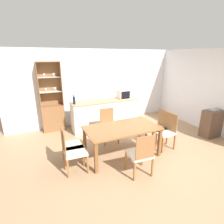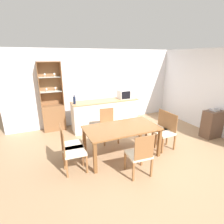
{
  "view_description": "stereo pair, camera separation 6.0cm",
  "coord_description": "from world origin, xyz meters",
  "px_view_note": "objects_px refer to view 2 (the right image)",
  "views": [
    {
      "loc": [
        -2.41,
        -3.18,
        2.32
      ],
      "look_at": [
        -0.49,
        1.05,
        0.83
      ],
      "focal_mm": 28.0,
      "sensor_mm": 36.0,
      "label": 1
    },
    {
      "loc": [
        -2.35,
        -3.2,
        2.32
      ],
      "look_at": [
        -0.49,
        1.05,
        0.83
      ],
      "focal_mm": 28.0,
      "sensor_mm": 36.0,
      "label": 2
    }
  ],
  "objects_px": {
    "dining_chair_head_far": "(109,126)",
    "dining_chair_head_near": "(140,154)",
    "wine_bottle": "(74,100)",
    "dining_chair_side_left_far": "(70,145)",
    "dining_chair_side_right_far": "(159,128)",
    "display_cabinet": "(53,112)",
    "side_cabinet": "(212,124)",
    "microwave": "(125,94)",
    "dining_table": "(122,131)",
    "dining_chair_side_right_near": "(165,131)",
    "telephone": "(215,110)",
    "dining_chair_side_left_near": "(72,151)"
  },
  "relations": [
    {
      "from": "telephone",
      "to": "display_cabinet",
      "type": "bearing_deg",
      "value": 150.03
    },
    {
      "from": "dining_chair_head_near",
      "to": "dining_table",
      "type": "bearing_deg",
      "value": 93.95
    },
    {
      "from": "display_cabinet",
      "to": "dining_chair_side_right_far",
      "type": "relative_size",
      "value": 2.34
    },
    {
      "from": "dining_chair_side_right_far",
      "to": "side_cabinet",
      "type": "bearing_deg",
      "value": -104.37
    },
    {
      "from": "dining_chair_side_right_far",
      "to": "wine_bottle",
      "type": "xyz_separation_m",
      "value": [
        -1.93,
        1.55,
        0.61
      ]
    },
    {
      "from": "display_cabinet",
      "to": "dining_table",
      "type": "xyz_separation_m",
      "value": [
        1.31,
        -2.27,
        0.02
      ]
    },
    {
      "from": "display_cabinet",
      "to": "telephone",
      "type": "distance_m",
      "value": 4.88
    },
    {
      "from": "display_cabinet",
      "to": "dining_table",
      "type": "distance_m",
      "value": 2.62
    },
    {
      "from": "dining_chair_side_left_near",
      "to": "wine_bottle",
      "type": "distance_m",
      "value": 1.99
    },
    {
      "from": "dining_chair_side_left_far",
      "to": "microwave",
      "type": "xyz_separation_m",
      "value": [
        2.22,
        1.61,
        0.63
      ]
    },
    {
      "from": "wine_bottle",
      "to": "dining_chair_head_near",
      "type": "bearing_deg",
      "value": -73.91
    },
    {
      "from": "telephone",
      "to": "dining_table",
      "type": "bearing_deg",
      "value": 176.74
    },
    {
      "from": "dining_chair_side_left_far",
      "to": "telephone",
      "type": "bearing_deg",
      "value": 89.95
    },
    {
      "from": "dining_chair_side_right_near",
      "to": "telephone",
      "type": "height_order",
      "value": "dining_chair_side_right_near"
    },
    {
      "from": "display_cabinet",
      "to": "dining_chair_head_near",
      "type": "height_order",
      "value": "display_cabinet"
    },
    {
      "from": "side_cabinet",
      "to": "telephone",
      "type": "distance_m",
      "value": 0.44
    },
    {
      "from": "dining_chair_head_near",
      "to": "dining_chair_side_right_far",
      "type": "relative_size",
      "value": 1.0
    },
    {
      "from": "microwave",
      "to": "telephone",
      "type": "bearing_deg",
      "value": -45.3
    },
    {
      "from": "dining_chair_side_left_far",
      "to": "dining_chair_side_right_far",
      "type": "xyz_separation_m",
      "value": [
        2.4,
        -0.0,
        0.0
      ]
    },
    {
      "from": "dining_chair_head_far",
      "to": "dining_chair_side_right_far",
      "type": "xyz_separation_m",
      "value": [
        1.2,
        -0.67,
        0.0
      ]
    },
    {
      "from": "dining_chair_side_left_far",
      "to": "microwave",
      "type": "relative_size",
      "value": 1.88
    },
    {
      "from": "dining_chair_head_near",
      "to": "dining_chair_head_far",
      "type": "bearing_deg",
      "value": 93.96
    },
    {
      "from": "dining_chair_side_left_far",
      "to": "microwave",
      "type": "bearing_deg",
      "value": 130.25
    },
    {
      "from": "dining_chair_side_left_near",
      "to": "dining_chair_side_right_near",
      "type": "bearing_deg",
      "value": 92.97
    },
    {
      "from": "wine_bottle",
      "to": "display_cabinet",
      "type": "bearing_deg",
      "value": 135.32
    },
    {
      "from": "dining_table",
      "to": "dining_chair_side_right_far",
      "type": "bearing_deg",
      "value": 6.87
    },
    {
      "from": "microwave",
      "to": "telephone",
      "type": "xyz_separation_m",
      "value": [
        1.9,
        -1.92,
        -0.25
      ]
    },
    {
      "from": "microwave",
      "to": "wine_bottle",
      "type": "distance_m",
      "value": 1.74
    },
    {
      "from": "display_cabinet",
      "to": "dining_chair_head_near",
      "type": "relative_size",
      "value": 2.34
    },
    {
      "from": "display_cabinet",
      "to": "microwave",
      "type": "distance_m",
      "value": 2.43
    },
    {
      "from": "dining_chair_side_right_far",
      "to": "dining_chair_side_left_near",
      "type": "xyz_separation_m",
      "value": [
        -2.4,
        -0.28,
        0.0
      ]
    },
    {
      "from": "display_cabinet",
      "to": "dining_chair_side_right_near",
      "type": "distance_m",
      "value": 3.48
    },
    {
      "from": "display_cabinet",
      "to": "microwave",
      "type": "xyz_separation_m",
      "value": [
        2.32,
        -0.52,
        0.48
      ]
    },
    {
      "from": "dining_chair_side_left_far",
      "to": "dining_chair_head_near",
      "type": "relative_size",
      "value": 1.0
    },
    {
      "from": "microwave",
      "to": "dining_chair_side_right_near",
      "type": "bearing_deg",
      "value": -84.32
    },
    {
      "from": "dining_chair_side_right_near",
      "to": "dining_chair_head_far",
      "type": "bearing_deg",
      "value": 49.03
    },
    {
      "from": "dining_chair_side_left_far",
      "to": "side_cabinet",
      "type": "height_order",
      "value": "dining_chair_side_left_far"
    },
    {
      "from": "dining_chair_side_right_near",
      "to": "dining_chair_side_left_near",
      "type": "bearing_deg",
      "value": 87.44
    },
    {
      "from": "microwave",
      "to": "dining_chair_head_near",
      "type": "bearing_deg",
      "value": -111.63
    },
    {
      "from": "dining_chair_side_right_near",
      "to": "dining_chair_head_near",
      "type": "height_order",
      "value": "same"
    },
    {
      "from": "dining_table",
      "to": "dining_chair_head_near",
      "type": "distance_m",
      "value": 0.83
    },
    {
      "from": "dining_chair_side_left_near",
      "to": "dining_chair_head_near",
      "type": "bearing_deg",
      "value": 63.67
    },
    {
      "from": "side_cabinet",
      "to": "dining_chair_side_right_near",
      "type": "bearing_deg",
      "value": 178.95
    },
    {
      "from": "dining_chair_head_far",
      "to": "dining_chair_head_near",
      "type": "distance_m",
      "value": 1.62
    },
    {
      "from": "dining_chair_side_left_far",
      "to": "telephone",
      "type": "distance_m",
      "value": 4.14
    },
    {
      "from": "dining_chair_head_far",
      "to": "microwave",
      "type": "distance_m",
      "value": 1.52
    },
    {
      "from": "dining_chair_head_far",
      "to": "dining_chair_side_right_near",
      "type": "bearing_deg",
      "value": 145.43
    },
    {
      "from": "wine_bottle",
      "to": "telephone",
      "type": "xyz_separation_m",
      "value": [
        3.64,
        -1.86,
        -0.22
      ]
    },
    {
      "from": "dining_chair_head_far",
      "to": "wine_bottle",
      "type": "bearing_deg",
      "value": -46.53
    },
    {
      "from": "dining_chair_side_left_far",
      "to": "telephone",
      "type": "xyz_separation_m",
      "value": [
        4.11,
        -0.31,
        0.39
      ]
    }
  ]
}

